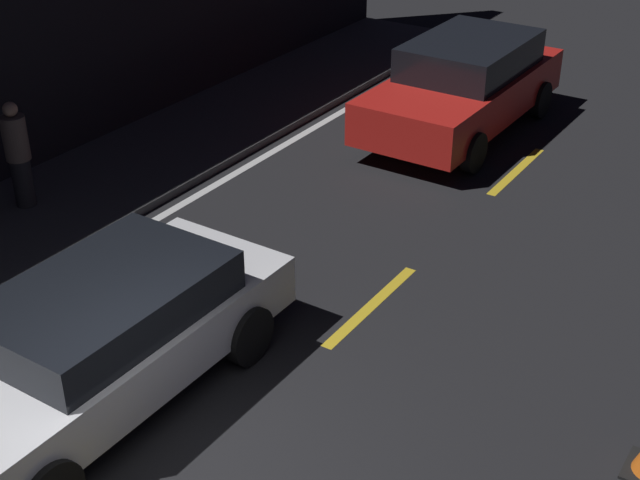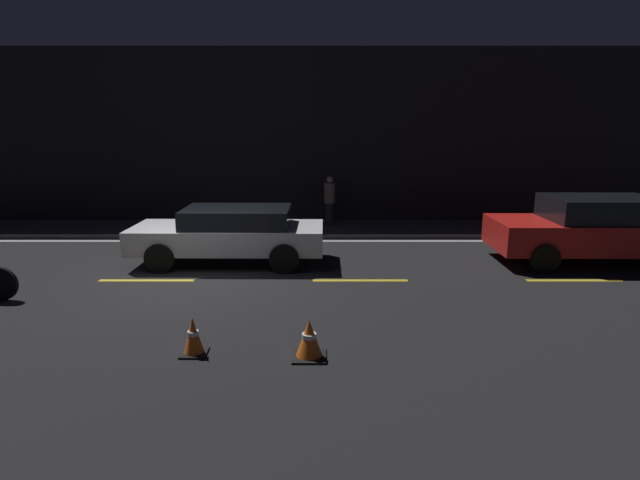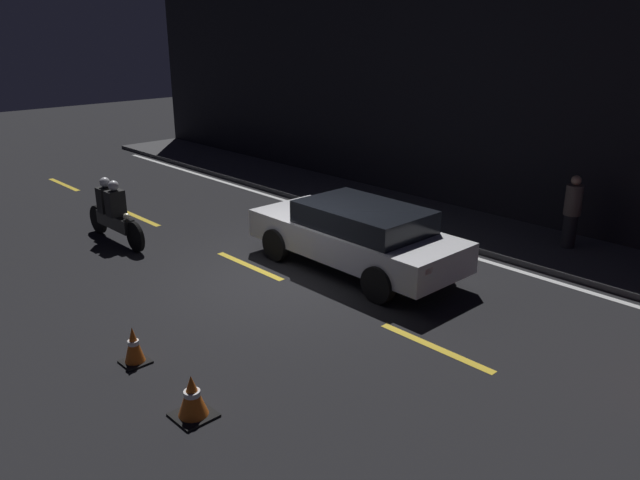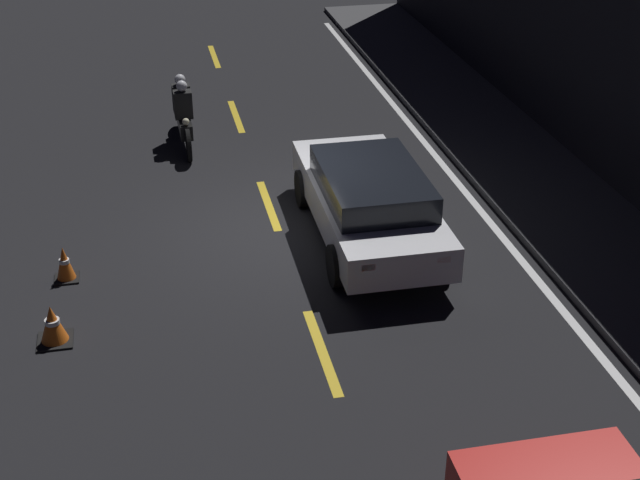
{
  "view_description": "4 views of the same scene",
  "coord_description": "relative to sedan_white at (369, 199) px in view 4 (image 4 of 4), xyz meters",
  "views": [
    {
      "loc": [
        -4.21,
        -4.27,
        5.82
      ],
      "look_at": [
        2.81,
        0.28,
        1.13
      ],
      "focal_mm": 50.0,
      "sensor_mm": 36.0,
      "label": 1
    },
    {
      "loc": [
        2.65,
        -10.01,
        3.22
      ],
      "look_at": [
        2.68,
        -0.22,
        0.93
      ],
      "focal_mm": 28.0,
      "sensor_mm": 36.0,
      "label": 2
    },
    {
      "loc": [
        8.25,
        -6.86,
        4.54
      ],
      "look_at": [
        0.86,
        0.16,
        0.98
      ],
      "focal_mm": 35.0,
      "sensor_mm": 36.0,
      "label": 3
    },
    {
      "loc": [
        13.05,
        -2.08,
        7.09
      ],
      "look_at": [
        2.4,
        0.21,
        1.1
      ],
      "focal_mm": 50.0,
      "sensor_mm": 36.0,
      "label": 4
    }
  ],
  "objects": [
    {
      "name": "lane_dash_c",
      "position": [
        -1.56,
        -1.41,
        -0.72
      ],
      "size": [
        2.0,
        0.14,
        0.01
      ],
      "color": "gold",
      "rests_on": "ground"
    },
    {
      "name": "traffic_cone_near",
      "position": [
        0.29,
        -4.83,
        -0.45
      ],
      "size": [
        0.37,
        0.37,
        0.56
      ],
      "color": "black",
      "rests_on": "ground"
    },
    {
      "name": "ground_plane",
      "position": [
        -0.56,
        -1.41,
        -0.72
      ],
      "size": [
        56.0,
        56.0,
        0.0
      ],
      "primitive_type": "plane",
      "color": "black"
    },
    {
      "name": "sedan_white",
      "position": [
        0.0,
        0.0,
        0.0
      ],
      "size": [
        4.44,
        1.88,
        1.31
      ],
      "rotation": [
        0.0,
        0.0,
        3.13
      ],
      "color": "silver",
      "rests_on": "ground"
    },
    {
      "name": "lane_dash_a",
      "position": [
        -10.56,
        -1.41,
        -0.72
      ],
      "size": [
        2.0,
        0.14,
        0.01
      ],
      "color": "gold",
      "rests_on": "ground"
    },
    {
      "name": "traffic_cone_mid",
      "position": [
        1.94,
        -4.93,
        -0.45
      ],
      "size": [
        0.48,
        0.48,
        0.56
      ],
      "color": "black",
      "rests_on": "ground"
    },
    {
      "name": "raised_curb",
      "position": [
        -0.56,
        3.62,
        -0.66
      ],
      "size": [
        28.0,
        2.34,
        0.12
      ],
      "color": "#424244",
      "rests_on": "ground"
    },
    {
      "name": "motorcycle",
      "position": [
        -4.75,
        -2.63,
        -0.07
      ],
      "size": [
        2.35,
        0.37,
        1.39
      ],
      "rotation": [
        0.0,
        0.0,
        0.01
      ],
      "color": "black",
      "rests_on": "ground"
    },
    {
      "name": "lane_dash_b",
      "position": [
        -6.06,
        -1.41,
        -0.72
      ],
      "size": [
        2.0,
        0.14,
        0.01
      ],
      "color": "gold",
      "rests_on": "ground"
    },
    {
      "name": "lane_dash_d",
      "position": [
        2.94,
        -1.41,
        -0.72
      ],
      "size": [
        2.0,
        0.14,
        0.01
      ],
      "color": "gold",
      "rests_on": "ground"
    },
    {
      "name": "lane_solid_kerb",
      "position": [
        -0.56,
        2.2,
        -0.72
      ],
      "size": [
        25.2,
        0.14,
        0.01
      ],
      "color": "silver",
      "rests_on": "ground"
    }
  ]
}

